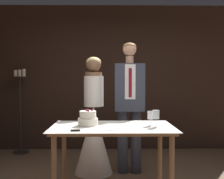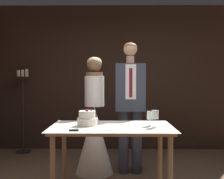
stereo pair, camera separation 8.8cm
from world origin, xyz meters
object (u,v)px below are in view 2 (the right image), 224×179
Objects in this scene: cake_knife at (82,130)px; bride at (94,130)px; wine_glass_middle at (150,116)px; candle_stand at (23,110)px; tiered_cake at (87,119)px; wine_glass_near at (155,116)px; groom at (130,102)px; cake_table at (112,134)px.

bride is (0.04, 1.11, -0.21)m from cake_knife.
wine_glass_middle is 2.83m from candle_stand.
tiered_cake is at bearing 177.98° from wine_glass_middle.
tiered_cake is 0.78m from wine_glass_near.
groom is at bearing 57.47° from cake_knife.
cake_table is 2.53m from candle_stand.
cake_table is 0.54m from wine_glass_near.
wine_glass_near is at bearing -75.47° from groom.
bride is (-0.26, 0.81, -0.10)m from cake_table.
cake_knife is 0.83m from wine_glass_near.
wine_glass_middle is at bearing -76.92° from groom.
cake_table is 3.09× the size of cake_knife.
cake_knife is at bearing -134.88° from cake_table.
tiered_cake and wine_glass_near have the same top height.
cake_knife is 0.29× the size of candle_stand.
bride is at bearing 87.85° from tiered_cake.
groom reaches higher than cake_knife.
groom reaches higher than tiered_cake.
wine_glass_middle is 1.10m from bride.
groom reaches higher than wine_glass_near.
bride is 0.89× the size of groom.
wine_glass_near reaches higher than cake_table.
wine_glass_middle is 0.10× the size of bride.
bride reaches higher than candle_stand.
candle_stand is (-2.09, 1.90, -0.16)m from wine_glass_middle.
cake_knife is at bearing -116.60° from groom.
bride is 1.79m from candle_stand.
groom is at bearing -30.30° from candle_stand.
groom is 1.22× the size of candle_stand.
wine_glass_near is 0.11× the size of bride.
cake_knife is 2.36× the size of wine_glass_near.
groom is (0.26, 0.81, 0.31)m from cake_table.
wine_glass_near is at bearing 10.50° from cake_knife.
cake_knife is (-0.02, -0.35, -0.07)m from tiered_cake.
wine_glass_middle is (-0.04, 0.09, -0.01)m from wine_glass_near.
cake_table is at bearing -9.09° from tiered_cake.
bride is at bearing 130.03° from wine_glass_near.
wine_glass_middle is 0.11× the size of candle_stand.
tiered_cake is 0.81m from bride.
groom reaches higher than cake_table.
wine_glass_near is at bearing -8.58° from tiered_cake.
tiered_cake is at bearing -125.27° from groom.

